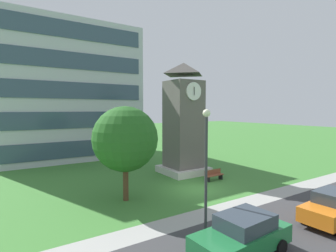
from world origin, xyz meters
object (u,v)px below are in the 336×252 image
(parked_car_green, at_px, (242,235))
(parked_car_orange, at_px, (333,207))
(park_bench, at_px, (214,175))
(tree_near_tower, at_px, (125,139))
(clock_tower, at_px, (184,124))
(street_lamp, at_px, (206,158))

(parked_car_green, distance_m, parked_car_orange, 6.41)
(parked_car_orange, bearing_deg, parked_car_green, 175.49)
(park_bench, relative_size, parked_car_orange, 0.43)
(park_bench, xyz_separation_m, parked_car_orange, (-0.39, -9.54, 0.40))
(park_bench, bearing_deg, tree_near_tower, -176.79)
(clock_tower, height_order, parked_car_green, clock_tower)
(clock_tower, height_order, tree_near_tower, clock_tower)
(clock_tower, height_order, parked_car_orange, clock_tower)
(tree_near_tower, bearing_deg, parked_car_green, -80.71)
(tree_near_tower, height_order, parked_car_orange, tree_near_tower)
(street_lamp, relative_size, parked_car_green, 1.35)
(clock_tower, distance_m, tree_near_tower, 8.53)
(street_lamp, bearing_deg, parked_car_orange, -21.77)
(tree_near_tower, distance_m, parked_car_green, 9.26)
(park_bench, height_order, parked_car_green, parked_car_green)
(tree_near_tower, xyz_separation_m, parked_car_green, (1.40, -8.57, -3.20))
(tree_near_tower, bearing_deg, clock_tower, 27.53)
(clock_tower, bearing_deg, parked_car_orange, -88.94)
(street_lamp, xyz_separation_m, parked_car_orange, (6.54, -2.61, -2.85))
(park_bench, distance_m, parked_car_green, 11.30)
(street_lamp, bearing_deg, tree_near_tower, 100.98)
(parked_car_green, bearing_deg, clock_tower, 63.83)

